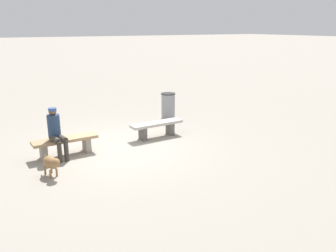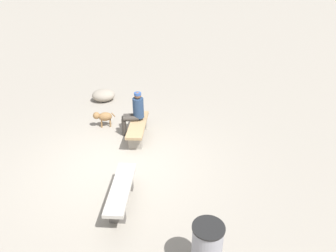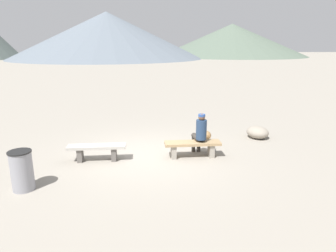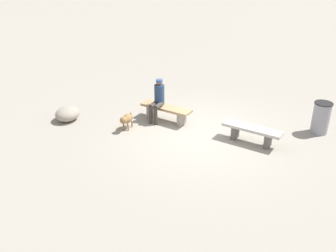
{
  "view_description": "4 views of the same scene",
  "coord_description": "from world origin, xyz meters",
  "views": [
    {
      "loc": [
        3.26,
        8.26,
        3.21
      ],
      "look_at": [
        -1.55,
        0.06,
        0.43
      ],
      "focal_mm": 36.5,
      "sensor_mm": 36.0,
      "label": 1
    },
    {
      "loc": [
        -6.19,
        -1.69,
        4.45
      ],
      "look_at": [
        1.44,
        -1.08,
        0.36
      ],
      "focal_mm": 32.88,
      "sensor_mm": 36.0,
      "label": 2
    },
    {
      "loc": [
        0.1,
        -8.49,
        3.23
      ],
      "look_at": [
        0.71,
        1.21,
        0.56
      ],
      "focal_mm": 32.22,
      "sensor_mm": 36.0,
      "label": 3
    },
    {
      "loc": [
        -4.62,
        8.44,
        4.9
      ],
      "look_at": [
        0.44,
        0.98,
        0.53
      ],
      "focal_mm": 39.96,
      "sensor_mm": 36.0,
      "label": 4
    }
  ],
  "objects": [
    {
      "name": "seated_person",
      "position": [
        1.56,
        -0.13,
        0.73
      ],
      "size": [
        0.39,
        0.65,
        1.29
      ],
      "rotation": [
        0.0,
        0.0,
        0.16
      ],
      "color": "navy",
      "rests_on": "ground"
    },
    {
      "name": "bench_right",
      "position": [
        1.34,
        -0.23,
        0.33
      ],
      "size": [
        1.64,
        0.48,
        0.46
      ],
      "rotation": [
        0.0,
        0.0,
        0.03
      ],
      "color": "gray",
      "rests_on": "ground"
    },
    {
      "name": "ground",
      "position": [
        0.0,
        0.0,
        -0.03
      ],
      "size": [
        210.0,
        210.0,
        0.06
      ],
      "primitive_type": "cube",
      "color": "gray"
    },
    {
      "name": "distant_peak_3",
      "position": [
        21.42,
        70.65,
        4.01
      ],
      "size": [
        37.4,
        37.4,
        8.02
      ],
      "primitive_type": "cone",
      "color": "#566656",
      "rests_on": "ground"
    },
    {
      "name": "dog",
      "position": [
        1.94,
        0.93,
        0.33
      ],
      "size": [
        0.36,
        0.65,
        0.48
      ],
      "rotation": [
        0.0,
        0.0,
        1.81
      ],
      "color": "olive",
      "rests_on": "ground"
    },
    {
      "name": "distant_peak_4",
      "position": [
        -8.88,
        60.46,
        4.89
      ],
      "size": [
        41.39,
        41.39,
        9.78
      ],
      "primitive_type": "cone",
      "color": "slate",
      "rests_on": "ground"
    },
    {
      "name": "trash_bin",
      "position": [
        -2.79,
        -2.04,
        0.47
      ],
      "size": [
        0.51,
        0.51,
        0.93
      ],
      "color": "gray",
      "rests_on": "ground"
    },
    {
      "name": "bench_left",
      "position": [
        -1.41,
        -0.36,
        0.33
      ],
      "size": [
        1.64,
        0.43,
        0.46
      ],
      "rotation": [
        0.0,
        0.0,
        0.03
      ],
      "color": "#605B56",
      "rests_on": "ground"
    },
    {
      "name": "boulder",
      "position": [
        3.88,
        1.45,
        0.21
      ],
      "size": [
        0.93,
        1.0,
        0.42
      ],
      "primitive_type": "ellipsoid",
      "rotation": [
        0.0,
        0.0,
        1.89
      ],
      "color": "gray",
      "rests_on": "ground"
    }
  ]
}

